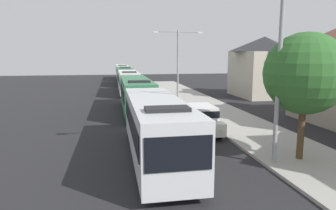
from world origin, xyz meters
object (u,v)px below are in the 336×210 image
(bus_second_in_line, at_px, (136,94))
(bus_fourth_in_line, at_px, (124,75))
(streetlamp_near, at_px, (280,51))
(bus_middle, at_px, (128,82))
(roadside_tree, at_px, (305,74))
(bus_lead, at_px, (156,126))
(white_suv, at_px, (201,118))
(bus_rear, at_px, (122,71))
(streetlamp_mid, at_px, (178,57))

(bus_second_in_line, height_order, bus_fourth_in_line, same)
(bus_second_in_line, bearing_deg, streetlamp_near, -70.32)
(bus_middle, distance_m, roadside_tree, 29.32)
(bus_lead, height_order, white_suv, bus_lead)
(bus_lead, xyz_separation_m, bus_fourth_in_line, (0.00, 39.85, 0.00))
(bus_lead, xyz_separation_m, white_suv, (3.70, 4.50, -0.66))
(streetlamp_near, xyz_separation_m, roadside_tree, (1.53, 0.29, -1.04))
(bus_middle, height_order, white_suv, bus_middle)
(bus_rear, bearing_deg, streetlamp_mid, -80.71)
(bus_middle, relative_size, streetlamp_near, 1.22)
(bus_second_in_line, xyz_separation_m, bus_rear, (0.00, 39.91, 0.00))
(bus_middle, height_order, bus_rear, same)
(bus_rear, bearing_deg, white_suv, -85.65)
(white_suv, bearing_deg, bus_lead, -129.43)
(bus_second_in_line, height_order, streetlamp_near, streetlamp_near)
(bus_middle, height_order, roadside_tree, roadside_tree)
(bus_fourth_in_line, bearing_deg, bus_middle, -90.00)
(bus_rear, height_order, streetlamp_mid, streetlamp_mid)
(bus_rear, distance_m, streetlamp_near, 55.39)
(bus_lead, height_order, streetlamp_near, streetlamp_near)
(bus_lead, bearing_deg, white_suv, 50.57)
(streetlamp_mid, xyz_separation_m, roadside_tree, (1.53, -21.72, -0.65))
(streetlamp_near, relative_size, streetlamp_mid, 1.09)
(streetlamp_near, bearing_deg, bus_fourth_in_line, 97.36)
(bus_fourth_in_line, xyz_separation_m, streetlamp_mid, (5.40, -19.79, 3.30))
(bus_lead, height_order, bus_middle, same)
(roadside_tree, bearing_deg, bus_rear, 97.22)
(bus_lead, bearing_deg, bus_fourth_in_line, 90.00)
(bus_fourth_in_line, xyz_separation_m, white_suv, (3.70, -35.35, -0.66))
(bus_lead, distance_m, roadside_tree, 7.60)
(bus_rear, bearing_deg, roadside_tree, -82.78)
(bus_middle, bearing_deg, streetlamp_mid, -50.93)
(bus_second_in_line, height_order, bus_rear, same)
(bus_middle, distance_m, white_suv, 22.53)
(bus_second_in_line, bearing_deg, bus_fourth_in_line, 90.00)
(streetlamp_near, height_order, roadside_tree, streetlamp_near)
(bus_lead, bearing_deg, streetlamp_near, -19.84)
(bus_rear, bearing_deg, bus_lead, -90.00)
(bus_rear, relative_size, white_suv, 2.68)
(bus_fourth_in_line, xyz_separation_m, streetlamp_near, (5.40, -41.80, 3.69))
(streetlamp_near, height_order, streetlamp_mid, streetlamp_near)
(bus_middle, bearing_deg, bus_fourth_in_line, 90.00)
(bus_middle, bearing_deg, roadside_tree, -76.28)
(bus_lead, relative_size, bus_second_in_line, 0.92)
(bus_middle, bearing_deg, bus_rear, 90.00)
(bus_second_in_line, xyz_separation_m, bus_fourth_in_line, (-0.00, 26.70, -0.00))
(streetlamp_mid, bearing_deg, bus_second_in_line, -127.99)
(bus_lead, xyz_separation_m, bus_rear, (0.00, 53.06, 0.00))
(roadside_tree, bearing_deg, bus_lead, 166.50)
(bus_middle, distance_m, bus_rear, 26.35)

